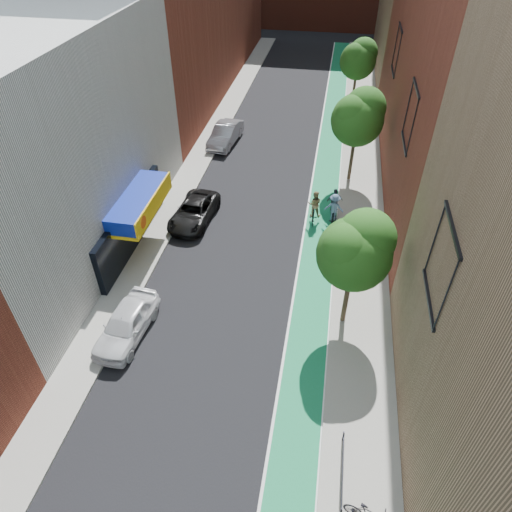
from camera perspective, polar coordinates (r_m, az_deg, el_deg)
The scene contains 15 objects.
ground at distance 18.61m, azimuth -10.42°, elevation -28.79°, with size 160.00×160.00×0.00m, color black.
bike_lane at distance 36.25m, azimuth 8.98°, elevation 11.16°, with size 2.00×68.00×0.01m, color #147237.
sidewalk_left at distance 37.59m, azimuth -6.73°, elevation 12.59°, with size 2.00×68.00×0.15m, color gray.
sidewalk_right at distance 36.30m, azimuth 12.98°, elevation 10.78°, with size 3.00×68.00×0.15m, color gray.
building_left_white at distance 27.36m, azimuth -25.04°, elevation 12.07°, with size 8.00×20.00×12.00m, color silver.
building_right_mid_red at distance 33.48m, azimuth 26.44°, elevation 25.76°, with size 8.00×28.00×22.00m, color maroon.
tree_near at distance 20.33m, azimuth 12.40°, elevation 0.85°, with size 3.40×3.36×6.42m.
tree_mid at distance 32.41m, azimuth 12.70°, elevation 16.72°, with size 3.55×3.53×6.74m.
tree_far at distance 45.77m, azimuth 12.72°, elevation 22.98°, with size 3.30×3.25×6.21m.
parked_car_white at distance 22.81m, azimuth -15.90°, elevation -8.11°, with size 1.79×4.45×1.52m, color silver.
parked_car_black at distance 29.48m, azimuth -7.77°, elevation 5.50°, with size 2.24×4.85×1.35m, color black.
parked_car_silver at distance 38.85m, azimuth -3.86°, elevation 14.93°, with size 1.71×4.90×1.61m, color gray.
cyclist_lane_near at distance 29.31m, azimuth 7.27°, elevation 5.87°, with size 0.89×1.80×2.14m.
cyclist_lane_mid at distance 29.98m, azimuth 9.72°, elevation 6.06°, with size 1.04×1.98×2.03m.
cyclist_lane_far at distance 29.11m, azimuth 9.68°, elevation 5.53°, with size 1.22×1.75×2.18m.
Camera 1 is at (4.05, -5.93, 17.16)m, focal length 32.00 mm.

